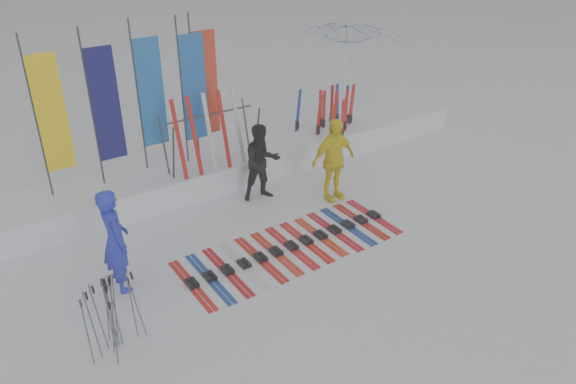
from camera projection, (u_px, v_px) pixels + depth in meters
ground at (330, 282)px, 9.70m from camera, size 120.00×120.00×0.00m
snow_bank at (208, 170)px, 12.92m from camera, size 14.00×1.60×0.60m
person_blue at (115, 240)px, 9.17m from camera, size 0.46×0.69×1.87m
person_black at (262, 163)px, 11.96m from camera, size 0.94×0.79×1.71m
person_yellow at (333, 160)px, 11.91m from camera, size 1.08×0.46×1.85m
tent_canopy at (347, 71)px, 16.00m from camera, size 3.21×3.27×2.85m
ski_row at (290, 247)px, 10.61m from camera, size 4.29×1.70×0.07m
pole_cluster at (111, 316)px, 8.05m from camera, size 0.88×0.68×1.26m
feather_flags at (143, 97)px, 11.49m from camera, size 3.85×0.23×3.20m
ski_rack at (211, 132)px, 12.09m from camera, size 2.04×0.80×1.23m
upright_skis at (334, 121)px, 14.23m from camera, size 1.68×1.13×1.70m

